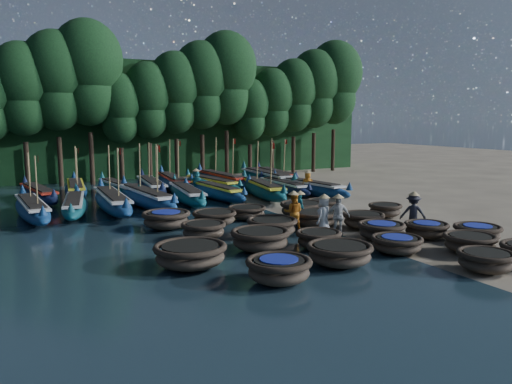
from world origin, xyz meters
name	(u,v)px	position (x,y,z in m)	size (l,w,h in m)	color
ground	(306,224)	(0.00, 0.00, 0.00)	(120.00, 120.00, 0.00)	gray
foliage_wall	(162,120)	(0.00, 23.50, 5.00)	(40.00, 3.00, 10.00)	black
coracle_3	(486,260)	(1.05, -9.40, 0.41)	(2.00, 2.00, 0.72)	#4D3F30
coracle_5	(279,269)	(-5.71, -7.16, 0.46)	(2.44, 2.44, 0.80)	#4D3F30
coracle_6	(340,253)	(-2.85, -6.49, 0.44)	(2.77, 2.77, 0.77)	#4D3F30
coracle_7	(397,244)	(0.08, -6.20, 0.38)	(2.11, 2.11, 0.66)	#4D3F30
coracle_8	(470,243)	(2.55, -7.52, 0.43)	(2.11, 2.11, 0.74)	#4D3F30
coracle_9	(477,232)	(4.34, -6.42, 0.41)	(2.33, 2.33, 0.71)	#4D3F30
coracle_10	(190,254)	(-7.61, -4.31, 0.48)	(3.05, 3.05, 0.84)	#4D3F30
coracle_11	(260,239)	(-4.42, -3.49, 0.48)	(2.66, 2.66, 0.85)	#4D3F30
coracle_12	(319,239)	(-2.24, -4.31, 0.42)	(1.86, 1.86, 0.74)	#4D3F30
coracle_13	(381,230)	(0.99, -4.30, 0.43)	(2.07, 2.07, 0.74)	#4D3F30
coracle_14	(426,229)	(2.95, -4.94, 0.40)	(2.24, 2.24, 0.69)	#4D3F30
coracle_15	(204,230)	(-5.71, -0.76, 0.43)	(1.94, 1.94, 0.75)	#4D3F30
coracle_16	(272,226)	(-2.86, -1.65, 0.47)	(2.62, 2.62, 0.82)	#4D3F30
coracle_17	(315,218)	(-0.11, -0.95, 0.46)	(2.77, 2.77, 0.80)	#4D3F30
coracle_18	(363,220)	(1.74, -2.23, 0.43)	(2.21, 2.21, 0.76)	#4D3F30
coracle_19	(385,210)	(4.57, -0.55, 0.40)	(1.76, 1.76, 0.70)	#4D3F30
coracle_20	(166,219)	(-6.49, 2.02, 0.48)	(2.36, 2.36, 0.83)	#4D3F30
coracle_21	(214,217)	(-4.22, 1.60, 0.41)	(2.54, 2.54, 0.73)	#4D3F30
coracle_22	(247,212)	(-2.15, 2.26, 0.39)	(1.98, 1.98, 0.68)	#4D3F30
coracle_23	(302,209)	(0.64, 1.40, 0.46)	(2.79, 2.79, 0.81)	#4D3F30
coracle_24	(323,205)	(2.67, 2.34, 0.37)	(2.07, 2.07, 0.65)	#4D3F30
long_boat_0	(32,209)	(-11.91, 7.46, 0.53)	(1.88, 7.90, 3.36)	navy
long_boat_1	(74,205)	(-9.81, 7.83, 0.49)	(2.44, 7.17, 1.28)	#0F4657
long_boat_2	(112,201)	(-7.81, 7.70, 0.58)	(1.78, 8.55, 3.63)	navy
long_boat_3	(146,198)	(-5.80, 8.01, 0.58)	(2.22, 8.62, 3.67)	navy
long_boat_4	(187,194)	(-3.14, 8.53, 0.54)	(2.35, 7.98, 1.42)	#0F4657
long_boat_5	(215,191)	(-1.04, 9.02, 0.52)	(1.89, 7.68, 1.36)	navy
long_boat_6	(262,189)	(1.89, 8.20, 0.58)	(2.89, 8.45, 3.64)	#0F4657
long_boat_7	(283,187)	(3.97, 8.96, 0.49)	(1.58, 7.28, 1.28)	#10193D
long_boat_8	(309,187)	(5.09, 7.51, 0.55)	(2.25, 8.15, 1.44)	navy
long_boat_9	(38,194)	(-11.21, 13.06, 0.51)	(2.48, 7.58, 1.35)	#10193D
long_boat_10	(76,189)	(-8.87, 14.02, 0.52)	(2.17, 7.75, 3.31)	navy
long_boat_11	(119,188)	(-6.27, 13.06, 0.52)	(2.19, 7.77, 1.38)	#0F4657
long_boat_12	(151,186)	(-4.13, 12.91, 0.55)	(2.23, 8.19, 3.49)	#10193D
long_boat_13	(173,182)	(-2.21, 14.18, 0.57)	(2.31, 8.48, 3.62)	navy
long_boat_14	(212,184)	(0.13, 12.44, 0.52)	(2.33, 7.65, 1.36)	#0F4657
long_boat_15	(222,180)	(1.52, 13.81, 0.59)	(1.90, 8.72, 3.71)	navy
long_boat_16	(267,178)	(4.85, 12.95, 0.62)	(2.03, 9.20, 1.62)	#0F4657
long_boat_17	(276,176)	(6.42, 14.30, 0.56)	(2.51, 8.26, 3.54)	#10193D
fisherman_0	(324,215)	(-0.69, -2.45, 0.94)	(1.02, 0.89, 1.96)	silver
fisherman_1	(300,206)	(-0.23, 0.22, 0.88)	(0.52, 0.56, 1.73)	#1A6670
fisherman_2	(293,211)	(-1.51, -1.23, 0.94)	(1.10, 1.04, 2.00)	#BF6C19
fisherman_3	(413,212)	(3.24, -3.84, 0.93)	(1.31, 1.25, 1.99)	black
fisherman_4	(338,215)	(-0.21, -2.84, 0.95)	(1.13, 0.84, 1.98)	silver
fisherman_5	(196,182)	(-1.57, 11.04, 0.90)	(1.64, 1.26, 1.93)	#1A6670
fisherman_6	(308,183)	(4.82, 7.19, 0.89)	(0.96, 0.93, 1.86)	#BF6C19
tree_2	(22,88)	(-11.40, 20.00, 7.32)	(4.51, 4.51, 10.63)	black
tree_3	(56,79)	(-9.10, 20.00, 8.00)	(4.92, 4.92, 11.60)	black
tree_4	(88,71)	(-6.80, 20.00, 8.67)	(5.34, 5.34, 12.58)	black
tree_5	(120,108)	(-4.50, 20.00, 5.97)	(3.68, 3.68, 8.68)	black
tree_6	(148,99)	(-2.20, 20.00, 6.65)	(4.09, 4.09, 9.65)	black
tree_7	(175,92)	(0.10, 20.00, 7.32)	(4.51, 4.51, 10.63)	black
tree_8	(201,84)	(2.40, 20.00, 8.00)	(4.92, 4.92, 11.60)	black
tree_9	(226,77)	(4.70, 20.00, 8.67)	(5.34, 5.34, 12.58)	black
tree_10	(250,109)	(7.00, 20.00, 5.97)	(3.68, 3.68, 8.68)	black
tree_11	(272,102)	(9.30, 20.00, 6.65)	(4.09, 4.09, 9.65)	black
tree_12	(294,95)	(11.60, 20.00, 7.32)	(4.51, 4.51, 10.63)	black
tree_13	(315,88)	(13.90, 20.00, 8.00)	(4.92, 4.92, 11.60)	black
tree_14	(335,82)	(16.20, 20.00, 8.67)	(5.34, 5.34, 12.58)	black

